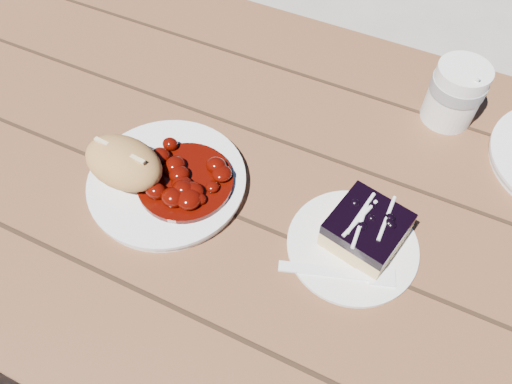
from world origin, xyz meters
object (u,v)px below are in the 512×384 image
at_px(main_plate, 167,182).
at_px(coffee_cup, 455,94).
at_px(dessert_plate, 352,246).
at_px(picnic_table, 182,198).
at_px(blueberry_cake, 366,229).
at_px(bread_roll, 124,163).

relative_size(main_plate, coffee_cup, 2.21).
bearing_deg(dessert_plate, coffee_cup, 79.16).
distance_m(picnic_table, blueberry_cake, 0.40).
distance_m(picnic_table, main_plate, 0.19).
relative_size(picnic_table, dessert_plate, 11.35).
xyz_separation_m(bread_roll, dessert_plate, (0.34, 0.04, -0.04)).
distance_m(dessert_plate, coffee_cup, 0.32).
height_order(dessert_plate, blueberry_cake, blueberry_cake).
distance_m(main_plate, dessert_plate, 0.29).
xyz_separation_m(picnic_table, dessert_plate, (0.33, -0.06, 0.17)).
distance_m(picnic_table, bread_roll, 0.23).
relative_size(main_plate, dessert_plate, 1.32).
distance_m(main_plate, bread_roll, 0.07).
bearing_deg(dessert_plate, picnic_table, 170.24).
distance_m(dessert_plate, blueberry_cake, 0.04).
bearing_deg(picnic_table, dessert_plate, -9.76).
xyz_separation_m(bread_roll, blueberry_cake, (0.35, 0.05, -0.01)).
xyz_separation_m(picnic_table, main_plate, (0.04, -0.07, 0.17)).
bearing_deg(coffee_cup, picnic_table, -147.40).
height_order(bread_roll, coffee_cup, coffee_cup).
relative_size(main_plate, bread_roll, 1.86).
bearing_deg(blueberry_cake, dessert_plate, -111.35).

